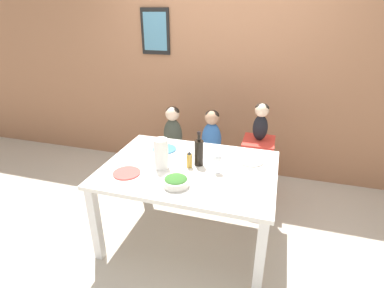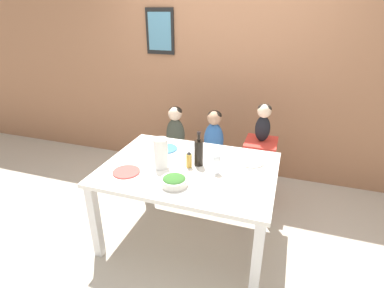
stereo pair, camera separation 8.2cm
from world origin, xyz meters
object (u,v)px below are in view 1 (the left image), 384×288
salad_bowl_large (176,181)px  person_child_center (212,132)px  chair_far_left (174,156)px  dinner_plate_back_left (165,149)px  wine_bottle (199,152)px  paper_towel_roll (161,154)px  chair_right_highchair (258,154)px  person_baby_right (261,119)px  person_child_left (173,128)px  dinner_plate_front_left (127,173)px  chair_far_center (211,161)px  dinner_plate_back_right (251,161)px  wine_glass_near (217,159)px

salad_bowl_large → person_child_center: bearing=88.8°
chair_far_left → dinner_plate_back_left: size_ratio=2.11×
chair_far_left → person_child_center: (0.44, 0.00, 0.35)m
wine_bottle → paper_towel_roll: (-0.28, -0.14, 0.01)m
chair_right_highchair → person_baby_right: 0.39m
person_child_left → dinner_plate_back_left: bearing=-78.6°
person_child_center → dinner_plate_front_left: 1.14m
chair_far_center → salad_bowl_large: size_ratio=2.30×
paper_towel_roll → salad_bowl_large: 0.32m
chair_far_left → chair_right_highchair: chair_right_highchair is taller
person_baby_right → paper_towel_roll: (-0.73, -0.87, -0.09)m
chair_right_highchair → person_child_left: 0.96m
person_child_left → dinner_plate_back_right: person_child_left is taller
wine_glass_near → salad_bowl_large: (-0.25, -0.29, -0.08)m
paper_towel_roll → salad_bowl_large: bearing=-47.9°
wine_bottle → salad_bowl_large: size_ratio=1.50×
person_child_left → person_baby_right: (0.95, 0.00, 0.21)m
person_child_center → dinner_plate_back_left: size_ratio=2.34×
chair_right_highchair → person_child_left: (-0.95, 0.00, 0.19)m
chair_right_highchair → person_child_center: (-0.50, 0.00, 0.19)m
chair_far_left → person_child_center: bearing=0.1°
chair_far_center → person_baby_right: bearing=0.2°
chair_far_center → wine_bottle: (0.05, -0.72, 0.46)m
salad_bowl_large → dinner_plate_front_left: size_ratio=0.92×
dinner_plate_front_left → dinner_plate_back_right: size_ratio=1.00×
salad_bowl_large → chair_right_highchair: bearing=64.3°
wine_bottle → salad_bowl_large: wine_bottle is taller
chair_far_center → dinner_plate_back_left: (-0.34, -0.52, 0.35)m
person_child_center → chair_far_center: bearing=-90.0°
chair_right_highchair → person_child_left: bearing=179.9°
chair_far_left → person_child_center: size_ratio=0.90×
person_child_center → person_baby_right: size_ratio=1.33×
chair_right_highchair → person_child_left: size_ratio=1.38×
chair_far_center → chair_far_left: bearing=180.0°
dinner_plate_front_left → dinner_plate_back_right: 1.07m
chair_far_center → salad_bowl_large: bearing=-91.2°
chair_far_left → dinner_plate_front_left: dinner_plate_front_left is taller
chair_far_left → chair_right_highchair: (0.95, 0.00, 0.16)m
dinner_plate_back_left → dinner_plate_back_right: same height
chair_right_highchair → dinner_plate_back_right: dinner_plate_back_right is taller
chair_far_center → person_child_center: bearing=90.0°
wine_bottle → dinner_plate_back_left: bearing=152.8°
paper_towel_roll → dinner_plate_back_left: 0.38m
person_child_center → dinner_plate_front_left: (-0.47, -1.04, -0.00)m
chair_far_left → person_baby_right: (0.95, 0.00, 0.56)m
chair_right_highchair → paper_towel_roll: size_ratio=2.73×
person_child_left → salad_bowl_large: (0.42, -1.10, 0.03)m
chair_far_center → person_child_left: person_child_left is taller
paper_towel_roll → wine_glass_near: 0.46m
person_child_left → salad_bowl_large: 1.17m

